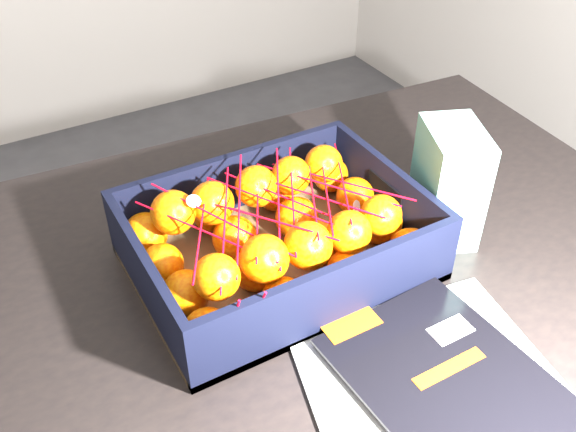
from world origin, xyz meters
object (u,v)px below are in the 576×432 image
table (296,307)px  magazine_stack (441,389)px  retail_carton (448,183)px  produce_crate (278,247)px

table → magazine_stack: bearing=-84.2°
magazine_stack → retail_carton: size_ratio=1.98×
magazine_stack → produce_crate: 0.30m
produce_crate → retail_carton: (0.26, -0.06, 0.06)m
produce_crate → table: bearing=-14.2°
table → retail_carton: bearing=-11.9°
magazine_stack → table: bearing=95.8°
magazine_stack → produce_crate: (-0.06, 0.29, 0.02)m
retail_carton → produce_crate: bearing=-169.5°
table → retail_carton: retail_carton is taller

